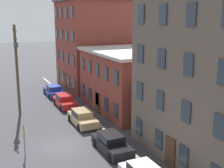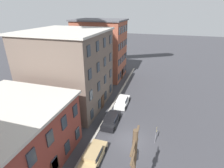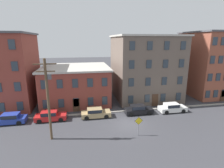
{
  "view_description": "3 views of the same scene",
  "coord_description": "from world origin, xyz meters",
  "px_view_note": "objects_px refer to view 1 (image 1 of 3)",
  "views": [
    {
      "loc": [
        23.09,
        -6.09,
        10.51
      ],
      "look_at": [
        -1.04,
        4.86,
        4.58
      ],
      "focal_mm": 50.0,
      "sensor_mm": 36.0,
      "label": 1
    },
    {
      "loc": [
        -17.37,
        -2.82,
        15.28
      ],
      "look_at": [
        1.0,
        2.7,
        6.93
      ],
      "focal_mm": 28.0,
      "sensor_mm": 36.0,
      "label": 2
    },
    {
      "loc": [
        -6.37,
        -21.35,
        11.36
      ],
      "look_at": [
        -1.71,
        3.89,
        4.91
      ],
      "focal_mm": 28.0,
      "sensor_mm": 36.0,
      "label": 3
    }
  ],
  "objects_px": {
    "caution_sign": "(24,135)",
    "car_tan": "(82,117)",
    "car_blue": "(54,90)",
    "car_black": "(112,142)",
    "utility_pole": "(17,65)",
    "car_red": "(65,100)"
  },
  "relations": [
    {
      "from": "caution_sign",
      "to": "car_tan",
      "type": "bearing_deg",
      "value": 126.66
    },
    {
      "from": "car_red",
      "to": "caution_sign",
      "type": "height_order",
      "value": "caution_sign"
    },
    {
      "from": "car_tan",
      "to": "car_blue",
      "type": "bearing_deg",
      "value": 179.23
    },
    {
      "from": "car_red",
      "to": "car_black",
      "type": "xyz_separation_m",
      "value": [
        13.32,
        -0.07,
        0.0
      ]
    },
    {
      "from": "car_blue",
      "to": "utility_pole",
      "type": "height_order",
      "value": "utility_pole"
    },
    {
      "from": "caution_sign",
      "to": "utility_pole",
      "type": "bearing_deg",
      "value": 173.64
    },
    {
      "from": "car_black",
      "to": "caution_sign",
      "type": "distance_m",
      "value": 6.71
    },
    {
      "from": "car_blue",
      "to": "car_black",
      "type": "bearing_deg",
      "value": -0.31
    },
    {
      "from": "car_black",
      "to": "car_tan",
      "type": "bearing_deg",
      "value": -179.51
    },
    {
      "from": "car_blue",
      "to": "caution_sign",
      "type": "bearing_deg",
      "value": -21.08
    },
    {
      "from": "utility_pole",
      "to": "car_black",
      "type": "bearing_deg",
      "value": 22.6
    },
    {
      "from": "car_blue",
      "to": "utility_pole",
      "type": "bearing_deg",
      "value": -39.68
    },
    {
      "from": "car_black",
      "to": "car_blue",
      "type": "bearing_deg",
      "value": 179.69
    },
    {
      "from": "car_tan",
      "to": "car_black",
      "type": "relative_size",
      "value": 1.0
    },
    {
      "from": "car_black",
      "to": "caution_sign",
      "type": "bearing_deg",
      "value": -108.58
    },
    {
      "from": "caution_sign",
      "to": "utility_pole",
      "type": "height_order",
      "value": "utility_pole"
    },
    {
      "from": "utility_pole",
      "to": "car_red",
      "type": "bearing_deg",
      "value": 100.08
    },
    {
      "from": "car_tan",
      "to": "caution_sign",
      "type": "relative_size",
      "value": 1.78
    },
    {
      "from": "car_red",
      "to": "utility_pole",
      "type": "height_order",
      "value": "utility_pole"
    },
    {
      "from": "utility_pole",
      "to": "car_blue",
      "type": "bearing_deg",
      "value": 140.32
    },
    {
      "from": "car_blue",
      "to": "caution_sign",
      "type": "xyz_separation_m",
      "value": [
        16.62,
        -6.41,
        0.9
      ]
    },
    {
      "from": "car_blue",
      "to": "utility_pole",
      "type": "xyz_separation_m",
      "value": [
        6.34,
        -5.26,
        4.59
      ]
    }
  ]
}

